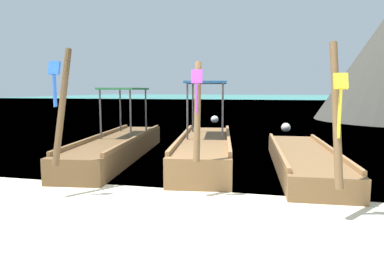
{
  "coord_description": "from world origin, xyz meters",
  "views": [
    {
      "loc": [
        1.79,
        -5.09,
        1.95
      ],
      "look_at": [
        0.0,
        3.03,
        0.98
      ],
      "focal_mm": 30.99,
      "sensor_mm": 36.0,
      "label": 1
    }
  ],
  "objects_px": {
    "longtail_boat_yellow_ribbon": "(304,159)",
    "mooring_buoy_far": "(286,128)",
    "longtail_boat_violet_ribbon": "(205,148)",
    "mooring_buoy_near": "(215,119)",
    "longtail_boat_blue_ribbon": "(118,146)"
  },
  "relations": [
    {
      "from": "longtail_boat_yellow_ribbon",
      "to": "longtail_boat_violet_ribbon",
      "type": "bearing_deg",
      "value": 172.38
    },
    {
      "from": "mooring_buoy_near",
      "to": "mooring_buoy_far",
      "type": "height_order",
      "value": "mooring_buoy_near"
    },
    {
      "from": "longtail_boat_yellow_ribbon",
      "to": "mooring_buoy_far",
      "type": "relative_size",
      "value": 13.88
    },
    {
      "from": "longtail_boat_violet_ribbon",
      "to": "longtail_boat_yellow_ribbon",
      "type": "xyz_separation_m",
      "value": [
        2.5,
        -0.33,
        -0.13
      ]
    },
    {
      "from": "mooring_buoy_near",
      "to": "mooring_buoy_far",
      "type": "bearing_deg",
      "value": -40.61
    },
    {
      "from": "longtail_boat_yellow_ribbon",
      "to": "mooring_buoy_near",
      "type": "bearing_deg",
      "value": 109.72
    },
    {
      "from": "longtail_boat_violet_ribbon",
      "to": "mooring_buoy_near",
      "type": "xyz_separation_m",
      "value": [
        -1.27,
        10.19,
        -0.15
      ]
    },
    {
      "from": "longtail_boat_blue_ribbon",
      "to": "longtail_boat_yellow_ribbon",
      "type": "height_order",
      "value": "longtail_boat_blue_ribbon"
    },
    {
      "from": "longtail_boat_blue_ribbon",
      "to": "longtail_boat_violet_ribbon",
      "type": "relative_size",
      "value": 1.15
    },
    {
      "from": "longtail_boat_violet_ribbon",
      "to": "mooring_buoy_far",
      "type": "xyz_separation_m",
      "value": [
        2.51,
        6.95,
        -0.17
      ]
    },
    {
      "from": "longtail_boat_blue_ribbon",
      "to": "mooring_buoy_near",
      "type": "relative_size",
      "value": 14.53
    },
    {
      "from": "longtail_boat_yellow_ribbon",
      "to": "mooring_buoy_far",
      "type": "height_order",
      "value": "longtail_boat_yellow_ribbon"
    },
    {
      "from": "longtail_boat_blue_ribbon",
      "to": "longtail_boat_yellow_ribbon",
      "type": "relative_size",
      "value": 1.11
    },
    {
      "from": "longtail_boat_blue_ribbon",
      "to": "mooring_buoy_near",
      "type": "height_order",
      "value": "longtail_boat_blue_ribbon"
    },
    {
      "from": "longtail_boat_violet_ribbon",
      "to": "mooring_buoy_near",
      "type": "distance_m",
      "value": 10.27
    }
  ]
}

